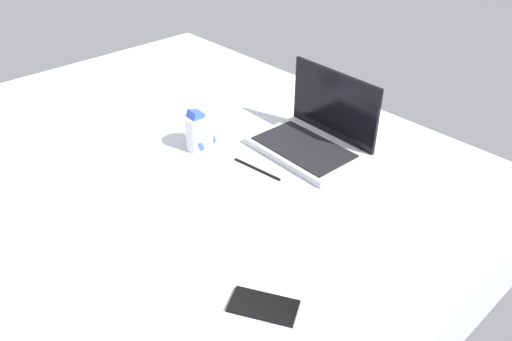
# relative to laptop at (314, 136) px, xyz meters

# --- Properties ---
(bed_mattress) EXTENTS (1.80, 1.40, 0.18)m
(bed_mattress) POSITION_rel_laptop_xyz_m (-0.27, -0.33, -0.13)
(bed_mattress) COLOR #B7BCC6
(bed_mattress) RESTS_ON ground
(laptop) EXTENTS (0.34, 0.24, 0.23)m
(laptop) POSITION_rel_laptop_xyz_m (0.00, 0.00, 0.00)
(laptop) COLOR #B7BABC
(laptop) RESTS_ON bed_mattress
(snack_cup) EXTENTS (0.09, 0.09, 0.13)m
(snack_cup) POSITION_rel_laptop_xyz_m (-0.24, -0.25, 0.02)
(snack_cup) COLOR silver
(snack_cup) RESTS_ON bed_mattress
(cell_phone) EXTENTS (0.16, 0.13, 0.01)m
(cell_phone) POSITION_rel_laptop_xyz_m (0.36, -0.55, -0.04)
(cell_phone) COLOR black
(cell_phone) RESTS_ON bed_mattress
(charger_cable) EXTENTS (0.17, 0.03, 0.01)m
(charger_cable) POSITION_rel_laptop_xyz_m (-0.03, -0.21, -0.04)
(charger_cable) COLOR black
(charger_cable) RESTS_ON bed_mattress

